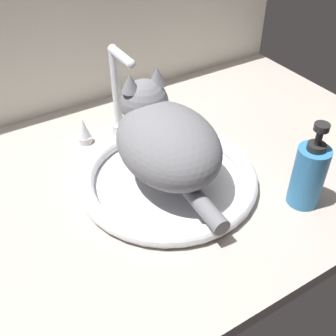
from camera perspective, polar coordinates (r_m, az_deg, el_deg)
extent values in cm
cube|color=#ADA399|center=(88.55, -2.37, -2.12)|extent=(122.01, 71.64, 3.00)
cube|color=silver|center=(107.51, -12.96, 17.75)|extent=(122.01, 2.40, 44.54)
torus|color=white|center=(85.28, 0.00, -1.25)|extent=(36.54, 36.54, 3.18)
cylinder|color=white|center=(86.12, 0.00, -1.91)|extent=(31.77, 31.77, 0.60)
cylinder|color=silver|center=(101.51, -6.63, 5.55)|extent=(4.00, 4.00, 2.21)
cylinder|color=silver|center=(96.20, -7.09, 10.69)|extent=(2.00, 2.00, 18.52)
sphere|color=silver|center=(92.19, -7.56, 15.75)|extent=(2.20, 2.20, 2.20)
cylinder|color=silver|center=(88.72, -6.36, 14.89)|extent=(2.00, 8.29, 2.00)
sphere|color=silver|center=(85.31, -5.09, 13.95)|extent=(2.10, 2.10, 2.10)
cylinder|color=silver|center=(99.08, -11.22, 3.85)|extent=(3.20, 3.20, 1.60)
cone|color=silver|center=(97.32, -11.45, 5.37)|extent=(2.88, 2.88, 4.73)
cylinder|color=silver|center=(104.97, -2.25, 6.84)|extent=(3.20, 3.20, 1.60)
cone|color=silver|center=(103.31, -2.30, 8.32)|extent=(2.88, 2.88, 4.73)
ellipsoid|color=slate|center=(80.14, 0.00, 3.27)|extent=(20.12, 26.10, 13.43)
sphere|color=slate|center=(85.59, -3.23, 8.82)|extent=(9.90, 9.90, 9.90)
cone|color=slate|center=(81.98, -5.27, 11.51)|extent=(3.76, 3.76, 3.71)
cone|color=slate|center=(84.18, -1.50, 12.44)|extent=(3.76, 3.76, 3.71)
ellipsoid|color=silver|center=(89.02, -4.26, 9.32)|extent=(4.31, 3.19, 3.17)
ellipsoid|color=silver|center=(86.99, -2.76, 5.90)|extent=(10.69, 7.59, 7.39)
cylinder|color=slate|center=(74.28, 5.18, -5.58)|extent=(3.78, 10.75, 3.20)
cylinder|color=teal|center=(82.42, 18.58, -1.12)|extent=(6.09, 6.09, 12.61)
cylinder|color=black|center=(78.38, 19.60, 2.74)|extent=(3.35, 3.35, 1.20)
cylinder|color=black|center=(77.23, 19.93, 3.98)|extent=(1.22, 1.22, 2.98)
cylinder|color=black|center=(76.12, 20.27, 5.26)|extent=(2.74, 2.74, 1.20)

